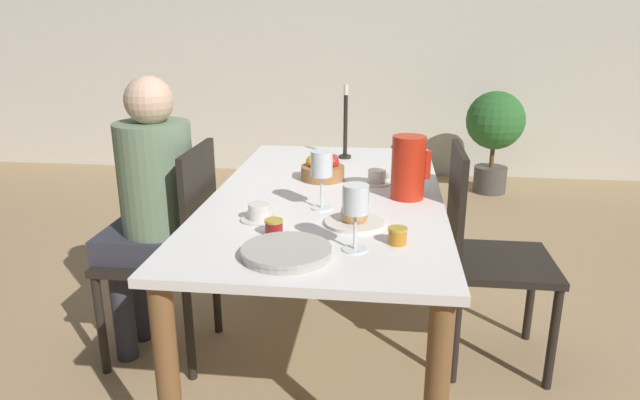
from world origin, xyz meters
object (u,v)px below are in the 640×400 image
Objects in this scene: teacup_across at (377,178)px; candlestick_tall at (345,129)px; bread_plate at (355,216)px; red_pitcher at (408,167)px; wine_glass_juice at (356,203)px; teacup_near_person at (259,213)px; fruit_bowl at (323,170)px; potted_plant at (495,128)px; person_seated at (150,196)px; serving_tray at (287,252)px; chair_opposite at (484,251)px; wine_glass_water at (321,166)px; jam_jar_amber at (397,235)px; jam_jar_red at (274,226)px; chair_person_side at (173,247)px.

teacup_across is 0.35× the size of candlestick_tall.
red_pitcher is at bearing 60.28° from bread_plate.
candlestick_tall is (-0.17, 0.45, 0.12)m from teacup_across.
wine_glass_juice is 0.43m from teacup_near_person.
fruit_bowl is at bearing 107.38° from bread_plate.
bread_plate is 3.11m from potted_plant.
person_seated is 0.91m from serving_tray.
chair_opposite is 4.51× the size of wine_glass_juice.
wine_glass_juice is at bearing -121.67° from person_seated.
chair_opposite reaches higher than fruit_bowl.
wine_glass_water reaches higher than fruit_bowl.
red_pitcher is at bearing 84.94° from jam_jar_amber.
wine_glass_juice is at bearing -33.43° from teacup_near_person.
jam_jar_red is (0.60, -0.44, 0.06)m from person_seated.
person_seated is 6.41× the size of fruit_bowl.
potted_plant is (1.31, 2.94, -0.22)m from teacup_near_person.
person_seated is at bearing 137.84° from serving_tray.
fruit_bowl is (-0.18, 0.77, -0.11)m from wine_glass_juice.
serving_tray is at bearing -156.40° from jam_jar_amber.
jam_jar_red is at bearing -111.80° from potted_plant.
person_seated is at bearing 159.99° from bread_plate.
serving_tray is at bearing -135.51° from chair_person_side.
teacup_across is 0.48× the size of serving_tray.
bread_plate is 0.28m from jam_jar_red.
serving_tray is 0.35m from bread_plate.
jam_jar_red is (-0.27, 0.10, -0.12)m from wine_glass_juice.
candlestick_tall is (0.07, 0.40, 0.10)m from fruit_bowl.
red_pitcher is 0.69m from candlestick_tall.
chair_person_side is 1.01m from candlestick_tall.
wine_glass_water reaches higher than potted_plant.
person_seated reaches higher than fruit_bowl.
teacup_near_person is 0.15m from jam_jar_red.
chair_opposite is 4.94× the size of fruit_bowl.
teacup_near_person is 2.11× the size of jam_jar_red.
jam_jar_red is at bearing 112.61° from serving_tray.
fruit_bowl is (-0.35, 0.23, -0.08)m from red_pitcher.
potted_plant is at bearing 74.92° from jam_jar_amber.
red_pitcher is 1.20× the size of bread_plate.
wine_glass_water is 0.47m from serving_tray.
chair_opposite is 1.38m from person_seated.
wine_glass_juice is 3.41× the size of jam_jar_amber.
wine_glass_juice is at bearing -68.60° from wine_glass_water.
wine_glass_water is (0.63, -0.15, 0.40)m from chair_person_side.
wine_glass_water is 0.43m from jam_jar_amber.
chair_opposite is 0.72m from jam_jar_amber.
bread_plate is 0.57m from fruit_bowl.
wine_glass_water is at bearing 111.40° from wine_glass_juice.
serving_tray is 4.42× the size of jam_jar_amber.
wine_glass_juice is 1.62× the size of teacup_near_person.
red_pitcher is 0.73m from serving_tray.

